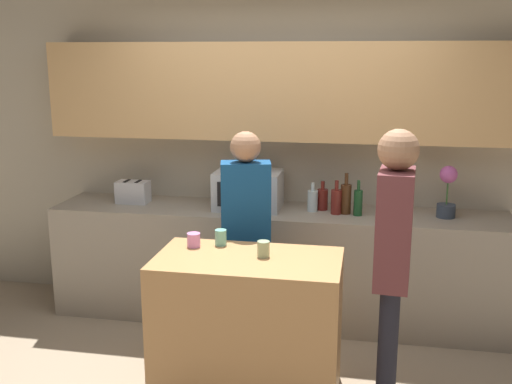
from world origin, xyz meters
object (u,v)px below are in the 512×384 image
object	(u,v)px
bottle_2	(336,201)
cup_2	(221,237)
person_center	(246,225)
potted_plant	(447,192)
bottle_1	(322,199)
cup_0	(263,249)
cup_1	(194,240)
bottle_3	(346,198)
bottle_4	(358,202)
toaster	(133,192)
person_left	(393,252)
microwave	(248,190)
bottle_0	(313,200)

from	to	relation	value
bottle_2	cup_2	world-z (taller)	bottle_2
person_center	potted_plant	bearing A→B (deg)	-169.18
bottle_1	cup_0	distance (m)	1.24
cup_2	cup_1	bearing A→B (deg)	-158.26
bottle_2	cup_2	xyz separation A→B (m)	(-0.68, -0.93, -0.04)
cup_1	person_center	xyz separation A→B (m)	(0.25, 0.43, -0.01)
bottle_3	bottle_4	bearing A→B (deg)	-20.45
toaster	person_left	distance (m)	2.42
microwave	cup_2	world-z (taller)	microwave
bottle_2	cup_2	distance (m)	1.16
toaster	cup_2	distance (m)	1.40
bottle_2	bottle_3	xyz separation A→B (m)	(0.07, 0.02, 0.02)
bottle_0	bottle_3	world-z (taller)	bottle_3
microwave	toaster	bearing A→B (deg)	179.91
microwave	bottle_2	world-z (taller)	microwave
potted_plant	bottle_3	size ratio (longest dim) A/B	1.24
bottle_1	bottle_3	distance (m)	0.21
cup_1	person_left	size ratio (longest dim) A/B	0.05
potted_plant	cup_1	size ratio (longest dim) A/B	4.45
bottle_3	cup_2	bearing A→B (deg)	-128.30
toaster	cup_2	bearing A→B (deg)	-44.92
toaster	bottle_1	xyz separation A→B (m)	(1.56, 0.05, -0.00)
bottle_0	cup_2	bearing A→B (deg)	-116.70
cup_0	cup_2	xyz separation A→B (m)	(-0.31, 0.17, 0.00)
cup_1	cup_2	bearing A→B (deg)	21.74
bottle_3	bottle_2	bearing A→B (deg)	-162.98
bottle_2	bottle_4	size ratio (longest dim) A/B	0.97
cup_0	person_left	bearing A→B (deg)	-8.34
toaster	bottle_1	world-z (taller)	bottle_1
potted_plant	bottle_0	size ratio (longest dim) A/B	1.75
microwave	bottle_1	bearing A→B (deg)	5.42
cup_0	toaster	bearing A→B (deg)	138.19
bottle_4	person_center	distance (m)	0.94
bottle_2	person_center	size ratio (longest dim) A/B	0.16
bottle_3	cup_2	distance (m)	1.22
potted_plant	bottle_4	xyz separation A→B (m)	(-0.65, -0.07, -0.09)
person_center	bottle_2	bearing A→B (deg)	-149.17
cup_2	bottle_4	bearing A→B (deg)	47.32
bottle_0	bottle_3	xyz separation A→B (m)	(0.26, -0.03, 0.04)
microwave	cup_0	xyz separation A→B (m)	(0.32, -1.16, -0.09)
bottle_2	person_center	bearing A→B (deg)	-136.18
bottle_1	person_left	size ratio (longest dim) A/B	0.13
bottle_3	person_center	world-z (taller)	person_center
microwave	cup_1	distance (m)	1.07
bottle_1	person_center	distance (m)	0.83
potted_plant	toaster	bearing A→B (deg)	180.00
bottle_3	microwave	bearing A→B (deg)	177.68
potted_plant	person_center	world-z (taller)	person_center
cup_0	person_left	distance (m)	0.77
potted_plant	bottle_2	size ratio (longest dim) A/B	1.50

